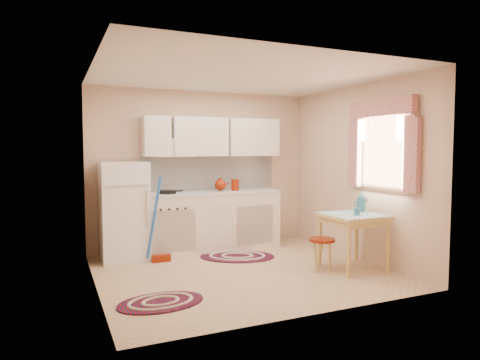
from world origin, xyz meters
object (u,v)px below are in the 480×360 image
base_cabinets (208,222)px  stool (322,255)px  fridge (124,211)px  table (353,242)px

base_cabinets → stool: (0.98, -1.67, -0.23)m
fridge → base_cabinets: 1.31m
base_cabinets → table: size_ratio=3.12×
fridge → table: (2.68, -1.71, -0.34)m
fridge → table: fridge is taller
base_cabinets → stool: base_cabinets is taller
base_cabinets → stool: bearing=-59.7°
fridge → stool: (2.26, -1.62, -0.49)m
fridge → table: size_ratio=1.94×
fridge → stool: fridge is taller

